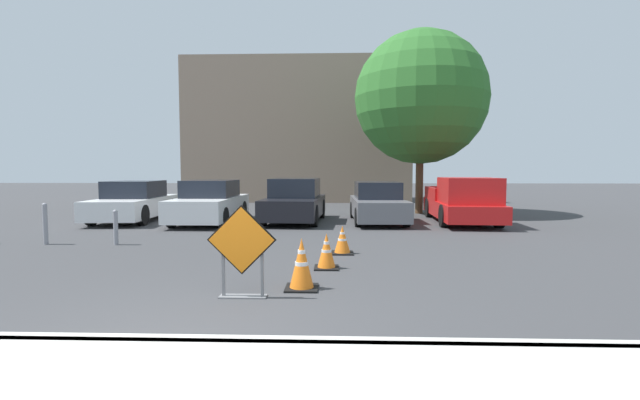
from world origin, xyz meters
TOP-DOWN VIEW (x-y plane):
  - ground_plane at (0.00, 10.00)m, footprint 96.00×96.00m
  - curb_lip at (0.00, 0.00)m, footprint 23.57×0.20m
  - road_closed_sign at (0.41, 1.83)m, footprint 1.00×0.20m
  - traffic_cone_nearest at (1.23, 2.34)m, footprint 0.51×0.51m
  - traffic_cone_second at (1.59, 3.75)m, footprint 0.46×0.46m
  - traffic_cone_third at (1.91, 5.20)m, footprint 0.48×0.48m
  - parked_car_nearest at (-5.63, 11.27)m, footprint 2.17×4.79m
  - parked_car_second at (-2.66, 10.75)m, footprint 1.92×4.44m
  - parked_car_third at (0.31, 11.12)m, footprint 2.11×4.32m
  - parked_car_fourth at (3.28, 11.12)m, footprint 1.85×4.30m
  - pickup_truck at (6.23, 10.87)m, footprint 2.19×5.14m
  - bollard_nearest at (-3.67, 6.13)m, footprint 0.12×0.12m
  - bollard_second at (-5.45, 6.13)m, footprint 0.12×0.12m
  - building_facade_backdrop at (-0.47, 22.56)m, footprint 13.22×5.00m
  - street_tree_behind_lot at (5.37, 14.25)m, footprint 5.57×5.57m

SIDE VIEW (x-z plane):
  - ground_plane at x=0.00m, z-range 0.00..0.00m
  - curb_lip at x=0.00m, z-range 0.00..0.14m
  - traffic_cone_third at x=1.91m, z-range -0.01..0.61m
  - traffic_cone_second at x=1.59m, z-range -0.01..0.65m
  - traffic_cone_nearest at x=1.23m, z-range -0.01..0.79m
  - bollard_nearest at x=-3.67m, z-range 0.03..0.90m
  - bollard_second at x=-5.45m, z-range 0.03..1.07m
  - parked_car_fourth at x=3.28m, z-range -0.06..1.37m
  - parked_car_nearest at x=-5.63m, z-range -0.05..1.41m
  - parked_car_second at x=-2.66m, z-range -0.06..1.44m
  - parked_car_third at x=0.31m, z-range -0.06..1.49m
  - pickup_truck at x=6.23m, z-range -0.08..1.52m
  - road_closed_sign at x=0.41m, z-range 0.05..1.40m
  - building_facade_backdrop at x=-0.47m, z-range 0.00..8.36m
  - street_tree_behind_lot at x=5.37m, z-range 1.05..8.74m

